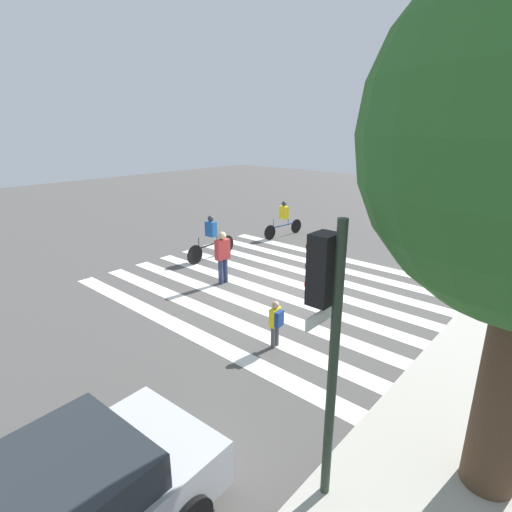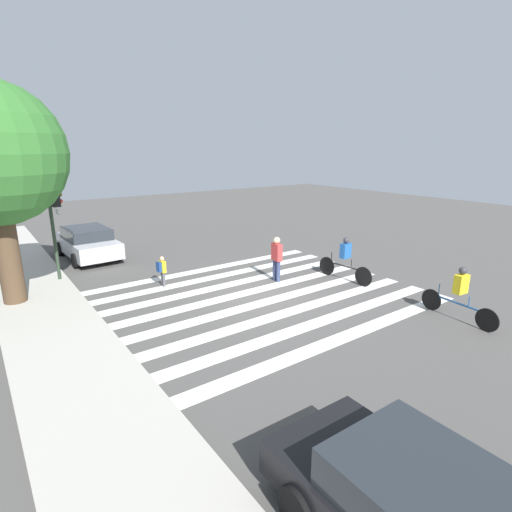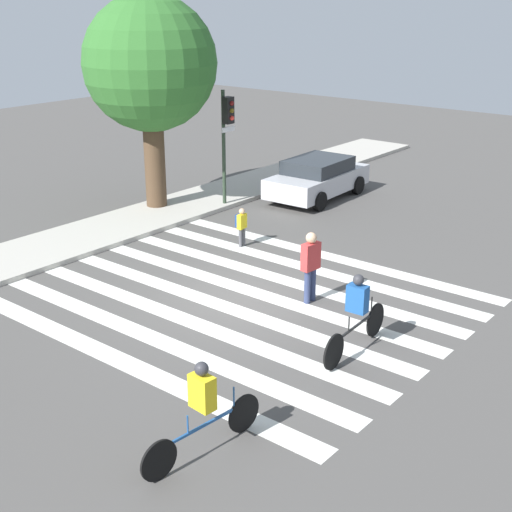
{
  "view_description": "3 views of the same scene",
  "coord_description": "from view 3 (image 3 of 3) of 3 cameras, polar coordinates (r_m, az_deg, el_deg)",
  "views": [
    {
      "loc": [
        9.16,
        7.3,
        4.76
      ],
      "look_at": [
        0.61,
        -0.24,
        1.06
      ],
      "focal_mm": 28.0,
      "sensor_mm": 36.0,
      "label": 1
    },
    {
      "loc": [
        -10.15,
        7.6,
        4.89
      ],
      "look_at": [
        0.87,
        -0.37,
        1.14
      ],
      "focal_mm": 28.0,
      "sensor_mm": 36.0,
      "label": 2
    },
    {
      "loc": [
        -11.62,
        -9.92,
        6.76
      ],
      "look_at": [
        0.01,
        -0.5,
        1.19
      ],
      "focal_mm": 50.0,
      "sensor_mm": 36.0,
      "label": 3
    }
  ],
  "objects": [
    {
      "name": "pedestrian_adult_yellow_jacket",
      "position": [
        19.95,
        -1.18,
        2.58
      ],
      "size": [
        0.32,
        0.27,
        1.11
      ],
      "rotation": [
        0.0,
        0.0,
        3.24
      ],
      "color": "#4C4C51",
      "rests_on": "ground_plane"
    },
    {
      "name": "cyclist_far_lane",
      "position": [
        11.07,
        -4.28,
        -11.86
      ],
      "size": [
        2.39,
        0.42,
        1.61
      ],
      "rotation": [
        0.0,
        0.0,
        -0.1
      ],
      "color": "black",
      "rests_on": "ground_plane"
    },
    {
      "name": "ground_plane",
      "position": [
        16.71,
        -1.36,
        -3.46
      ],
      "size": [
        60.0,
        60.0,
        0.0
      ],
      "primitive_type": "plane",
      "color": "#4C4947"
    },
    {
      "name": "pedestrian_adult_tall_backpack",
      "position": [
        16.27,
        4.39,
        -0.57
      ],
      "size": [
        0.49,
        0.26,
        1.69
      ],
      "rotation": [
        0.0,
        0.0,
        -0.12
      ],
      "color": "navy",
      "rests_on": "ground_plane"
    },
    {
      "name": "street_tree",
      "position": [
        22.95,
        -8.48,
        14.86
      ],
      "size": [
        4.18,
        4.18,
        6.77
      ],
      "color": "#4C3826",
      "rests_on": "ground_plane"
    },
    {
      "name": "cyclist_mid_street",
      "position": [
        14.13,
        8.06,
        -4.44
      ],
      "size": [
        2.44,
        0.41,
        1.66
      ],
      "rotation": [
        0.0,
        0.0,
        0.06
      ],
      "color": "black",
      "rests_on": "ground_plane"
    },
    {
      "name": "traffic_light",
      "position": [
        23.15,
        -2.37,
        10.28
      ],
      "size": [
        0.6,
        0.5,
        3.85
      ],
      "color": "#283828",
      "rests_on": "ground_plane"
    },
    {
      "name": "crosswalk_stripes",
      "position": [
        16.71,
        -1.36,
        -3.45
      ],
      "size": [
        7.94,
        10.0,
        0.01
      ],
      "color": "silver",
      "rests_on": "ground_plane"
    },
    {
      "name": "car_parked_silver_sedan",
      "position": [
        24.85,
        4.94,
        6.27
      ],
      "size": [
        4.23,
        2.13,
        1.39
      ],
      "rotation": [
        0.0,
        0.0,
        0.04
      ],
      "color": "#B7B7BC",
      "rests_on": "ground_plane"
    },
    {
      "name": "sidewalk_curb",
      "position": [
        21.01,
        -14.48,
        1.17
      ],
      "size": [
        36.0,
        2.5,
        0.14
      ],
      "color": "#ADA89E",
      "rests_on": "ground_plane"
    }
  ]
}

